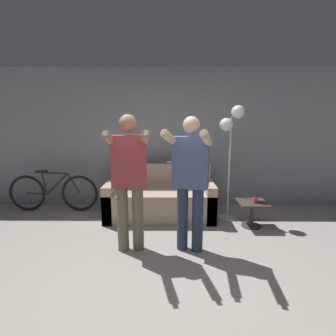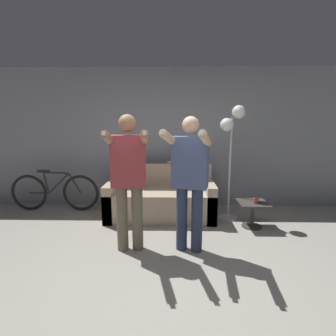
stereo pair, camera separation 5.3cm
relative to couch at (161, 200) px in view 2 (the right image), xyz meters
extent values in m
plane|color=gray|center=(0.14, -1.78, -0.29)|extent=(16.00, 16.00, 0.00)
cube|color=gray|center=(0.14, 0.65, 1.01)|extent=(10.00, 0.05, 2.60)
cube|color=tan|center=(0.00, -0.04, -0.05)|extent=(1.81, 0.89, 0.48)
cube|color=tan|center=(0.00, 0.34, 0.38)|extent=(1.81, 0.14, 0.39)
cube|color=tan|center=(-0.82, -0.04, 0.02)|extent=(0.16, 0.89, 0.62)
cube|color=tan|center=(0.82, -0.04, 0.02)|extent=(0.16, 0.89, 0.62)
cylinder|color=#6B604C|center=(-0.43, -1.23, 0.13)|extent=(0.14, 0.14, 0.84)
cylinder|color=#6B604C|center=(-0.24, -1.20, 0.13)|extent=(0.14, 0.14, 0.84)
cube|color=#9E383D|center=(-0.33, -1.22, 0.87)|extent=(0.45, 0.27, 0.63)
sphere|color=#9E7051|center=(-0.33, -1.22, 1.32)|extent=(0.21, 0.21, 0.21)
cylinder|color=#9E7051|center=(-0.51, -1.48, 1.16)|extent=(0.15, 0.51, 0.20)
cube|color=white|center=(-0.48, -1.72, 1.22)|extent=(0.05, 0.13, 0.06)
cylinder|color=#9E7051|center=(-0.10, -1.43, 1.16)|extent=(0.15, 0.51, 0.20)
cube|color=white|center=(-0.08, -1.68, 1.22)|extent=(0.05, 0.13, 0.06)
cylinder|color=#2D3856|center=(0.33, -1.19, 0.12)|extent=(0.14, 0.14, 0.83)
cylinder|color=#2D3856|center=(0.52, -1.24, 0.12)|extent=(0.14, 0.14, 0.83)
cube|color=#475684|center=(0.42, -1.22, 0.85)|extent=(0.47, 0.32, 0.62)
sphere|color=#D8AD8C|center=(0.42, -1.22, 1.30)|extent=(0.20, 0.20, 0.20)
cylinder|color=#D8AD8C|center=(0.17, -1.40, 1.16)|extent=(0.21, 0.51, 0.22)
cube|color=white|center=(0.11, -1.63, 1.23)|extent=(0.06, 0.13, 0.07)
cylinder|color=#D8AD8C|center=(0.56, -1.50, 1.16)|extent=(0.21, 0.51, 0.22)
cube|color=white|center=(0.51, -1.73, 1.23)|extent=(0.06, 0.13, 0.07)
ellipsoid|color=silver|center=(0.38, 0.34, 0.66)|extent=(0.35, 0.13, 0.17)
sphere|color=silver|center=(0.52, 0.34, 0.72)|extent=(0.12, 0.12, 0.12)
ellipsoid|color=silver|center=(0.19, 0.36, 0.60)|extent=(0.19, 0.04, 0.04)
cone|color=silver|center=(0.50, 0.32, 0.76)|extent=(0.04, 0.04, 0.03)
cone|color=silver|center=(0.50, 0.36, 0.76)|extent=(0.04, 0.04, 0.03)
cylinder|color=#B2B2B7|center=(1.15, -0.10, -0.28)|extent=(0.31, 0.31, 0.02)
cylinder|color=#B2B2B7|center=(1.15, -0.10, 0.56)|extent=(0.03, 0.03, 1.70)
sphere|color=white|center=(1.25, -0.10, 1.48)|extent=(0.21, 0.21, 0.21)
sphere|color=white|center=(1.07, -0.10, 1.28)|extent=(0.21, 0.21, 0.21)
cylinder|color=#38332D|center=(1.45, -0.45, -0.28)|extent=(0.31, 0.31, 0.02)
cylinder|color=#38332D|center=(1.45, -0.45, -0.11)|extent=(0.06, 0.06, 0.37)
cube|color=#38332D|center=(1.45, -0.45, 0.09)|extent=(0.44, 0.44, 0.03)
cylinder|color=#B7473D|center=(1.48, -0.49, 0.15)|extent=(0.08, 0.08, 0.08)
torus|color=black|center=(-1.48, 0.25, 0.04)|extent=(0.66, 0.05, 0.66)
torus|color=black|center=(-2.45, 0.25, 0.04)|extent=(0.66, 0.05, 0.66)
cylinder|color=#282828|center=(-1.88, 0.25, 0.22)|extent=(0.42, 0.04, 0.41)
cylinder|color=#282828|center=(-2.12, 0.25, 0.22)|extent=(0.10, 0.04, 0.40)
cylinder|color=#282828|center=(-1.92, 0.25, 0.41)|extent=(0.47, 0.04, 0.05)
cylinder|color=#282828|center=(-2.26, 0.25, 0.03)|extent=(0.37, 0.04, 0.05)
cylinder|color=#282828|center=(-1.58, 0.25, 0.22)|extent=(0.23, 0.04, 0.38)
cube|color=black|center=(-2.15, 0.25, 0.44)|extent=(0.20, 0.07, 0.04)
camera|label=1|loc=(0.17, -4.36, 1.36)|focal=28.00mm
camera|label=2|loc=(0.22, -4.36, 1.36)|focal=28.00mm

